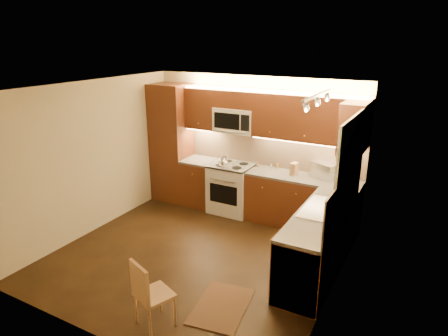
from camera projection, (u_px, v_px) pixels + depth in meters
The scene contains 37 objects.
floor at pixel (198, 255), 6.05m from camera, with size 4.00×4.00×0.01m, color black.
ceiling at pixel (194, 88), 5.27m from camera, with size 4.00×4.00×0.01m, color beige.
wall_back at pixel (255, 145), 7.33m from camera, with size 4.00×0.01×2.50m, color #C7B992.
wall_front at pixel (89, 236), 4.00m from camera, with size 4.00×0.01×2.50m, color #C7B992.
wall_left at pixel (93, 158), 6.57m from camera, with size 0.01×4.00×2.50m, color #C7B992.
wall_right at pixel (338, 204), 4.75m from camera, with size 0.01×4.00×2.50m, color #C7B992.
pantry at pixel (172, 143), 7.86m from camera, with size 0.70×0.60×2.30m, color #4D2710.
base_cab_back_left at pixel (201, 183), 7.79m from camera, with size 0.62×0.60×0.86m, color #4D2710.
counter_back_left at pixel (201, 161), 7.65m from camera, with size 0.62×0.60×0.04m, color #393734.
base_cab_back_right at pixel (302, 203), 6.86m from camera, with size 1.92×0.60×0.86m, color #4D2710.
counter_back_right at pixel (303, 178), 6.72m from camera, with size 1.92×0.60×0.04m, color #393734.
base_cab_right at pixel (318, 245), 5.48m from camera, with size 0.60×2.00×0.86m, color #4D2710.
counter_right at pixel (320, 215), 5.34m from camera, with size 0.60×2.00×0.04m, color #393734.
dishwasher at pixel (302, 269), 4.89m from camera, with size 0.58×0.60×0.84m, color silver.
backsplash_back at pixel (272, 150), 7.18m from camera, with size 3.30×0.02×0.60m, color tan.
backsplash_right at pixel (345, 197), 5.10m from camera, with size 0.02×2.00×0.60m, color tan.
upper_cab_back_left at pixel (203, 108), 7.44m from camera, with size 0.62×0.35×0.75m, color #4D2710.
upper_cab_back_right at pixel (309, 118), 6.51m from camera, with size 1.92×0.35×0.75m, color #4D2710.
upper_cab_bridge at pixel (236, 99), 7.06m from camera, with size 0.76×0.35×0.31m, color #4D2710.
upper_cab_right_corner at pixel (353, 128), 5.80m from camera, with size 0.35×0.50×0.75m, color #4D2710.
stove at pixel (232, 188), 7.44m from camera, with size 0.76×0.65×0.92m, color silver, non-canonical shape.
microwave at pixel (236, 120), 7.16m from camera, with size 0.76×0.38×0.44m, color silver, non-canonical shape.
window_frame at pixel (350, 164), 5.11m from camera, with size 0.03×1.44×1.24m, color silver.
window_blinds at pixel (348, 163), 5.12m from camera, with size 0.02×1.36×1.16m, color silver.
sink at pixel (324, 204), 5.43m from camera, with size 0.52×0.86×0.15m, color silver, non-canonical shape.
faucet at pixel (338, 202), 5.33m from camera, with size 0.20×0.04×0.30m, color silver, non-canonical shape.
track_light_bar at pixel (318, 95), 4.91m from camera, with size 0.04×1.20×0.03m, color silver.
kettle at pixel (224, 161), 7.14m from camera, with size 0.18×0.18×0.20m, color silver, non-canonical shape.
toaster_oven at pixel (325, 170), 6.66m from camera, with size 0.44×0.33×0.27m, color silver.
knife_block at pixel (294, 169), 6.78m from camera, with size 0.10×0.16×0.21m, color #956443.
spice_jar_a at pixel (277, 165), 7.16m from camera, with size 0.04×0.04×0.10m, color silver.
spice_jar_b at pixel (257, 165), 7.22m from camera, with size 0.04×0.04×0.09m, color brown.
spice_jar_c at pixel (271, 166), 7.14m from camera, with size 0.04×0.04×0.10m, color silver.
spice_jar_d at pixel (277, 166), 7.14m from camera, with size 0.05×0.05×0.10m, color olive.
soap_bottle at pixel (348, 187), 6.02m from camera, with size 0.08×0.08×0.18m, color silver.
rug at pixel (222, 306), 4.89m from camera, with size 0.60×0.90×0.01m, color black.
dining_chair at pixel (154, 293), 4.46m from camera, with size 0.37×0.37×0.84m, color #956443, non-canonical shape.
Camera 1 is at (2.91, -4.49, 3.14)m, focal length 32.07 mm.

